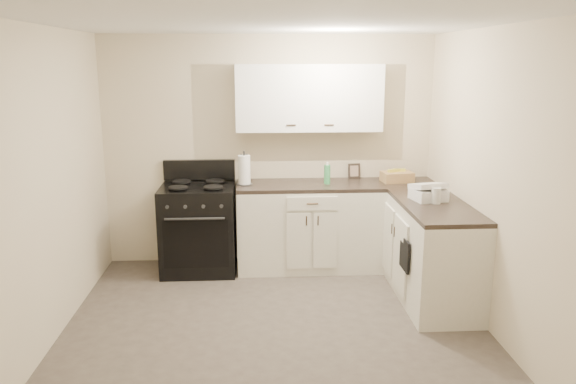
{
  "coord_description": "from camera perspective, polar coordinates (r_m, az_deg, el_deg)",
  "views": [
    {
      "loc": [
        -0.15,
        -4.34,
        2.23
      ],
      "look_at": [
        0.16,
        0.85,
        1.0
      ],
      "focal_mm": 35.0,
      "sensor_mm": 36.0,
      "label": 1
    }
  ],
  "objects": [
    {
      "name": "wall_right",
      "position": [
        4.86,
        20.37,
        0.78
      ],
      "size": [
        0.0,
        3.6,
        3.6
      ],
      "primitive_type": "plane",
      "rotation": [
        1.57,
        0.0,
        -1.57
      ],
      "color": "beige",
      "rests_on": "ground"
    },
    {
      "name": "upper_cabinets",
      "position": [
        6.03,
        2.14,
        9.54
      ],
      "size": [
        1.55,
        0.3,
        0.7
      ],
      "primitive_type": "cube",
      "color": "white",
      "rests_on": "wall_back"
    },
    {
      "name": "ceiling",
      "position": [
        4.35,
        -1.44,
        16.8
      ],
      "size": [
        3.6,
        3.6,
        0.0
      ],
      "primitive_type": "plane",
      "color": "white",
      "rests_on": "wall_back"
    },
    {
      "name": "knife_block",
      "position": [
        6.01,
        -4.45,
        1.95
      ],
      "size": [
        0.11,
        0.1,
        0.23
      ],
      "primitive_type": "cube",
      "rotation": [
        0.0,
        0.0,
        0.04
      ],
      "color": "#D9B986",
      "rests_on": "countertop_back"
    },
    {
      "name": "base_cabinets_back",
      "position": [
        6.14,
        2.16,
        -3.62
      ],
      "size": [
        1.55,
        0.6,
        0.9
      ],
      "primitive_type": "cube",
      "color": "silver",
      "rests_on": "floor"
    },
    {
      "name": "countertop_right",
      "position": [
        5.6,
        13.86,
        -0.65
      ],
      "size": [
        0.6,
        1.9,
        0.04
      ],
      "primitive_type": "cube",
      "color": "black",
      "rests_on": "base_cabinets_right"
    },
    {
      "name": "paper_towel",
      "position": [
        5.95,
        -4.47,
        2.23
      ],
      "size": [
        0.16,
        0.16,
        0.31
      ],
      "primitive_type": "cylinder",
      "rotation": [
        0.0,
        0.0,
        -0.32
      ],
      "color": "white",
      "rests_on": "countertop_back"
    },
    {
      "name": "glass_jar",
      "position": [
        5.34,
        14.81,
        -0.35
      ],
      "size": [
        0.11,
        0.11,
        0.15
      ],
      "primitive_type": "cylinder",
      "rotation": [
        0.0,
        0.0,
        0.28
      ],
      "color": "silver",
      "rests_on": "countertop_right"
    },
    {
      "name": "wall_left",
      "position": [
        4.75,
        -23.62,
        0.21
      ],
      "size": [
        0.0,
        3.6,
        3.6
      ],
      "primitive_type": "plane",
      "rotation": [
        1.57,
        0.0,
        1.57
      ],
      "color": "beige",
      "rests_on": "ground"
    },
    {
      "name": "oven_mitt_far",
      "position": [
        5.25,
        11.54,
        -6.26
      ],
      "size": [
        0.02,
        0.13,
        0.23
      ],
      "primitive_type": "cube",
      "color": "black",
      "rests_on": "base_cabinets_right"
    },
    {
      "name": "wicker_basket",
      "position": [
        6.21,
        11.01,
        1.52
      ],
      "size": [
        0.35,
        0.26,
        0.11
      ],
      "primitive_type": "cube",
      "rotation": [
        0.0,
        0.0,
        0.14
      ],
      "color": "tan",
      "rests_on": "countertop_right"
    },
    {
      "name": "picture_frame",
      "position": [
        6.32,
        6.73,
        2.15
      ],
      "size": [
        0.14,
        0.06,
        0.17
      ],
      "primitive_type": "cube",
      "rotation": [
        -0.14,
        0.0,
        0.11
      ],
      "color": "black",
      "rests_on": "countertop_back"
    },
    {
      "name": "soap_bottle",
      "position": [
        6.0,
        4.0,
        1.8
      ],
      "size": [
        0.08,
        0.08,
        0.2
      ],
      "primitive_type": "cylinder",
      "rotation": [
        0.0,
        0.0,
        -0.17
      ],
      "color": "#3B9B56",
      "rests_on": "countertop_back"
    },
    {
      "name": "floor",
      "position": [
        4.88,
        -1.27,
        -13.92
      ],
      "size": [
        3.6,
        3.6,
        0.0
      ],
      "primitive_type": "plane",
      "color": "#473F38",
      "rests_on": "ground"
    },
    {
      "name": "countertop_back",
      "position": [
        6.02,
        2.2,
        0.67
      ],
      "size": [
        1.55,
        0.6,
        0.04
      ],
      "primitive_type": "cube",
      "color": "black",
      "rests_on": "base_cabinets_back"
    },
    {
      "name": "wall_back",
      "position": [
        6.22,
        -1.95,
        4.19
      ],
      "size": [
        3.6,
        0.0,
        3.6
      ],
      "primitive_type": "plane",
      "rotation": [
        1.57,
        0.0,
        0.0
      ],
      "color": "beige",
      "rests_on": "ground"
    },
    {
      "name": "stove",
      "position": [
        6.11,
        -9.05,
        -3.75
      ],
      "size": [
        0.78,
        0.67,
        0.94
      ],
      "primitive_type": "cube",
      "color": "black",
      "rests_on": "floor"
    },
    {
      "name": "base_cabinets_right",
      "position": [
        5.73,
        13.6,
        -5.22
      ],
      "size": [
        0.6,
        1.9,
        0.9
      ],
      "primitive_type": "cube",
      "color": "silver",
      "rests_on": "floor"
    },
    {
      "name": "wall_front",
      "position": [
        2.73,
        0.04,
        -7.81
      ],
      "size": [
        3.6,
        0.0,
        3.6
      ],
      "primitive_type": "plane",
      "rotation": [
        -1.57,
        0.0,
        0.0
      ],
      "color": "beige",
      "rests_on": "ground"
    },
    {
      "name": "countertop_grill",
      "position": [
        5.46,
        14.06,
        -0.25
      ],
      "size": [
        0.34,
        0.32,
        0.11
      ],
      "primitive_type": "cube",
      "rotation": [
        0.0,
        0.0,
        0.21
      ],
      "color": "white",
      "rests_on": "countertop_right"
    },
    {
      "name": "oven_mitt_near",
      "position": [
        5.13,
        11.93,
        -6.42
      ],
      "size": [
        0.02,
        0.17,
        0.29
      ],
      "primitive_type": "cube",
      "color": "black",
      "rests_on": "base_cabinets_right"
    }
  ]
}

